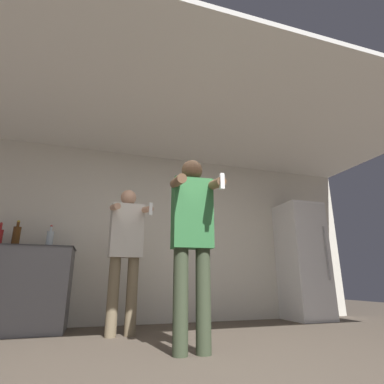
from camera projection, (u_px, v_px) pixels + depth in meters
The scene contains 8 objects.
wall_back at pixel (151, 234), 4.60m from camera, with size 7.00×0.06×2.55m.
ceiling_slab at pixel (174, 115), 3.73m from camera, with size 7.00×3.17×0.05m.
refrigerator at pixel (303, 260), 4.89m from camera, with size 0.62×0.66×1.84m.
counter at pixel (6, 289), 3.55m from camera, with size 1.45×0.66×1.00m.
bottle_tall_gin at pixel (16, 236), 3.82m from camera, with size 0.09×0.09×0.35m.
bottle_amber_bourbon at pixel (50, 239), 3.93m from camera, with size 0.09×0.09×0.30m.
person_woman_foreground at pixel (192, 235), 2.75m from camera, with size 0.46×0.51×1.74m.
person_man_side at pixel (126, 247), 3.56m from camera, with size 0.47×0.55×1.69m.
Camera 1 is at (-0.77, -1.90, 0.60)m, focal length 28.00 mm.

